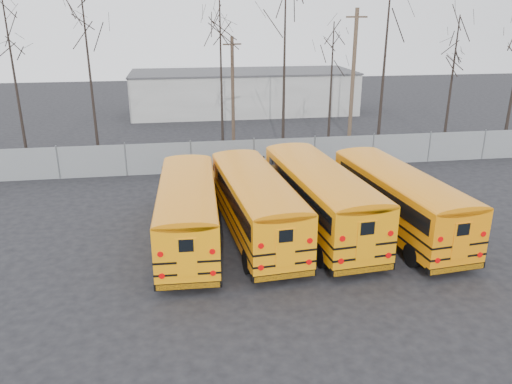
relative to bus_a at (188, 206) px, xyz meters
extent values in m
plane|color=black|center=(4.47, -1.78, -1.70)|extent=(120.00, 120.00, 0.00)
cube|color=gray|center=(4.47, 10.22, -0.70)|extent=(40.00, 0.04, 2.00)
cube|color=beige|center=(6.47, 30.22, 0.30)|extent=(22.00, 8.00, 4.00)
cylinder|color=black|center=(-1.19, -3.25, -1.23)|extent=(0.30, 0.95, 0.94)
cylinder|color=black|center=(0.93, -3.33, -1.23)|extent=(0.30, 0.95, 0.94)
cylinder|color=black|center=(-0.88, 4.62, -1.23)|extent=(0.30, 0.95, 0.94)
cylinder|color=black|center=(1.24, 4.54, -1.23)|extent=(0.30, 0.95, 0.94)
cube|color=#FF9709|center=(-0.01, -0.24, -0.13)|extent=(2.68, 8.81, 2.20)
cube|color=#FF9709|center=(0.19, 4.91, -0.76)|extent=(2.17, 1.67, 0.94)
cube|color=black|center=(-0.02, -0.43, 0.36)|extent=(2.68, 7.87, 0.66)
cube|color=black|center=(0.02, 0.55, -0.81)|extent=(2.77, 10.42, 0.08)
cube|color=black|center=(0.02, 0.55, -0.34)|extent=(2.77, 10.42, 0.08)
cube|color=black|center=(-0.17, -4.51, -1.28)|extent=(2.41, 0.30, 0.26)
cube|color=black|center=(0.22, 5.66, -1.28)|extent=(2.26, 0.27, 0.24)
cube|color=#FF9709|center=(-0.18, -4.61, -0.16)|extent=(0.70, 0.06, 1.45)
cylinder|color=#B20505|center=(-1.07, -4.59, -0.81)|extent=(0.21, 0.05, 0.21)
cylinder|color=#B20505|center=(0.71, -4.66, -0.81)|extent=(0.21, 0.05, 0.21)
cylinder|color=#B20505|center=(-1.07, -4.59, 0.03)|extent=(0.21, 0.05, 0.21)
cylinder|color=#B20505|center=(0.71, -4.66, 0.03)|extent=(0.21, 0.05, 0.21)
cylinder|color=black|center=(2.16, -3.22, -1.22)|extent=(0.35, 0.98, 0.96)
cylinder|color=black|center=(4.32, -3.04, -1.22)|extent=(0.35, 0.98, 0.96)
cylinder|color=black|center=(1.49, 4.82, -1.22)|extent=(0.35, 0.98, 0.96)
cylinder|color=black|center=(3.65, 5.00, -1.22)|extent=(0.35, 0.98, 0.96)
cube|color=orange|center=(2.98, -0.02, -0.09)|extent=(3.14, 9.10, 2.26)
cube|color=orange|center=(2.54, 5.25, -0.74)|extent=(2.29, 1.81, 0.96)
cube|color=black|center=(3.00, -0.21, 0.41)|extent=(3.09, 8.15, 0.67)
cube|color=black|center=(2.91, 0.79, -0.79)|extent=(3.30, 10.75, 0.09)
cube|color=black|center=(2.91, 0.79, -0.31)|extent=(3.30, 10.75, 0.09)
cube|color=black|center=(3.34, -4.37, -1.27)|extent=(2.47, 0.41, 0.27)
cube|color=black|center=(2.48, 6.01, -1.27)|extent=(2.31, 0.38, 0.25)
cube|color=orange|center=(3.35, -4.48, -0.12)|extent=(0.72, 0.10, 1.49)
cylinder|color=#B20505|center=(2.44, -4.56, -0.79)|extent=(0.21, 0.06, 0.21)
cylinder|color=#B20505|center=(4.26, -4.41, -0.79)|extent=(0.21, 0.06, 0.21)
cylinder|color=#B20505|center=(2.44, -4.56, 0.07)|extent=(0.21, 0.06, 0.21)
cylinder|color=#B20505|center=(4.26, -4.41, 0.07)|extent=(0.21, 0.06, 0.21)
cylinder|color=black|center=(5.10, -3.21, -1.20)|extent=(0.37, 1.03, 1.01)
cylinder|color=black|center=(7.38, -3.01, -1.20)|extent=(0.37, 1.03, 1.01)
cylinder|color=black|center=(4.35, 5.23, -1.20)|extent=(0.37, 1.03, 1.01)
cylinder|color=black|center=(6.62, 5.44, -1.20)|extent=(0.37, 1.03, 1.01)
cube|color=orange|center=(5.95, 0.16, -0.01)|extent=(3.35, 9.57, 2.37)
cube|color=orange|center=(5.45, 5.69, -0.69)|extent=(2.41, 1.91, 1.01)
cube|color=black|center=(5.97, -0.04, 0.52)|extent=(3.30, 8.57, 0.71)
cube|color=black|center=(5.87, 1.01, -0.74)|extent=(3.53, 11.30, 0.09)
cube|color=black|center=(5.87, 1.01, -0.24)|extent=(3.53, 11.30, 0.09)
cube|color=black|center=(6.36, -4.41, -1.25)|extent=(2.59, 0.45, 0.28)
cube|color=black|center=(5.38, 6.49, -1.25)|extent=(2.43, 0.42, 0.26)
cube|color=orange|center=(6.37, -4.52, -0.04)|extent=(0.76, 0.11, 1.56)
cylinder|color=#B20505|center=(5.41, -4.62, -0.74)|extent=(0.22, 0.06, 0.22)
cylinder|color=#B20505|center=(7.32, -4.45, -0.74)|extent=(0.22, 0.06, 0.22)
cylinder|color=#B20505|center=(5.41, -4.62, 0.16)|extent=(0.22, 0.06, 0.22)
cylinder|color=#B20505|center=(7.32, -4.45, 0.16)|extent=(0.22, 0.06, 0.22)
cylinder|color=black|center=(8.68, -3.70, -1.22)|extent=(0.36, 0.98, 0.96)
cylinder|color=black|center=(10.84, -3.48, -1.22)|extent=(0.36, 0.98, 0.96)
cylinder|color=black|center=(7.86, 4.31, -1.22)|extent=(0.36, 0.98, 0.96)
cylinder|color=black|center=(10.02, 4.53, -1.22)|extent=(0.36, 0.98, 0.96)
cube|color=orange|center=(9.44, -0.49, -0.10)|extent=(3.29, 9.12, 2.25)
cube|color=orange|center=(8.91, 4.76, -0.74)|extent=(2.31, 1.84, 0.96)
cube|color=black|center=(9.46, -0.68, 0.41)|extent=(3.23, 8.17, 0.67)
cube|color=black|center=(9.36, 0.32, -0.79)|extent=(3.49, 10.77, 0.09)
cube|color=black|center=(9.36, 0.32, -0.31)|extent=(3.49, 10.77, 0.09)
cube|color=black|center=(9.89, -4.84, -1.27)|extent=(2.47, 0.46, 0.27)
cube|color=black|center=(8.83, 5.52, -1.27)|extent=(2.31, 0.42, 0.25)
cube|color=orange|center=(9.90, -4.94, -0.12)|extent=(0.72, 0.11, 1.49)
cylinder|color=#B20505|center=(8.99, -5.04, -0.79)|extent=(0.21, 0.06, 0.21)
cylinder|color=#B20505|center=(10.81, -4.86, -0.79)|extent=(0.21, 0.06, 0.21)
cylinder|color=#B20505|center=(8.99, -5.04, 0.07)|extent=(0.21, 0.06, 0.21)
cylinder|color=#B20505|center=(10.81, -4.86, 0.07)|extent=(0.21, 0.06, 0.21)
cylinder|color=#433326|center=(3.88, 16.64, 2.29)|extent=(0.25, 0.25, 7.99)
cube|color=#433326|center=(3.88, 16.64, 5.76)|extent=(1.39, 0.53, 0.11)
cylinder|color=brown|center=(13.51, 17.84, 3.27)|extent=(0.31, 0.31, 9.95)
cube|color=brown|center=(13.51, 17.84, 7.58)|extent=(1.77, 0.42, 0.13)
cone|color=black|center=(-10.35, 14.05, 4.08)|extent=(0.26, 0.26, 11.56)
cone|color=black|center=(-5.79, 14.53, 4.47)|extent=(0.26, 0.26, 12.35)
cone|color=black|center=(2.87, 14.55, 4.51)|extent=(0.26, 0.26, 12.42)
cone|color=black|center=(7.06, 13.52, 4.76)|extent=(0.26, 0.26, 12.93)
cone|color=black|center=(10.34, 13.33, 2.81)|extent=(0.26, 0.26, 9.03)
cone|color=black|center=(13.72, 12.47, 4.68)|extent=(0.26, 0.26, 12.77)
cone|color=black|center=(19.66, 14.00, 3.03)|extent=(0.26, 0.26, 9.46)
camera|label=1|loc=(-0.22, -20.27, 7.81)|focal=35.00mm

